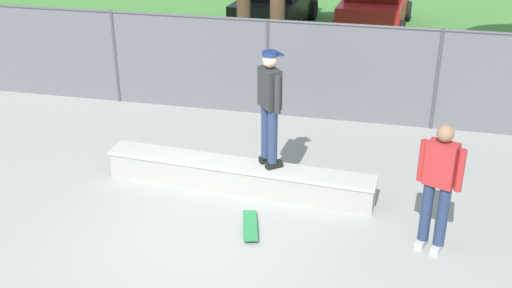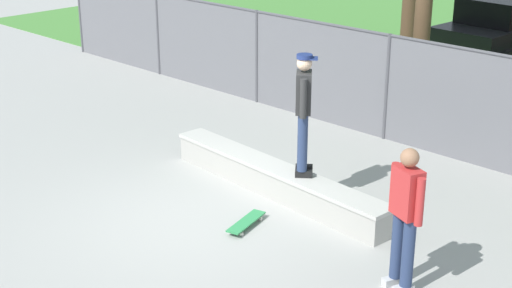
{
  "view_description": "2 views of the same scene",
  "coord_description": "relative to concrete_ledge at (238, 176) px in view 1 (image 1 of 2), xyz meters",
  "views": [
    {
      "loc": [
        2.48,
        -6.95,
        4.84
      ],
      "look_at": [
        0.54,
        1.41,
        0.86
      ],
      "focal_mm": 43.39,
      "sensor_mm": 36.0,
      "label": 1
    },
    {
      "loc": [
        7.4,
        -6.41,
        4.85
      ],
      "look_at": [
        0.35,
        0.91,
        1.02
      ],
      "focal_mm": 52.43,
      "sensor_mm": 36.0,
      "label": 2
    }
  ],
  "objects": [
    {
      "name": "concrete_ledge",
      "position": [
        0.0,
        0.0,
        0.0
      ],
      "size": [
        4.39,
        0.79,
        0.47
      ],
      "color": "#A8A59E",
      "rests_on": "ground"
    },
    {
      "name": "ground_plane",
      "position": [
        -0.23,
        -1.48,
        -0.24
      ],
      "size": [
        80.0,
        80.0,
        0.0
      ],
      "primitive_type": "plane",
      "color": "#9E9E99"
    },
    {
      "name": "grass_strip",
      "position": [
        -0.23,
        13.55,
        -0.23
      ],
      "size": [
        31.83,
        20.0,
        0.02
      ],
      "primitive_type": "cube",
      "color": "#478438",
      "rests_on": "ground"
    },
    {
      "name": "skateboard",
      "position": [
        0.47,
        -1.13,
        -0.16
      ],
      "size": [
        0.39,
        0.82,
        0.09
      ],
      "color": "#2D8C4C",
      "rests_on": "ground"
    },
    {
      "name": "chainlink_fence",
      "position": [
        -0.23,
        3.25,
        0.84
      ],
      "size": [
        19.9,
        0.07,
        1.99
      ],
      "color": "#4C4C51",
      "rests_on": "ground"
    },
    {
      "name": "bystander",
      "position": [
        2.97,
        -1.0,
        0.77
      ],
      "size": [
        0.56,
        0.38,
        1.82
      ],
      "color": "beige",
      "rests_on": "ground"
    },
    {
      "name": "car_black",
      "position": [
        -1.49,
        10.38,
        0.6
      ],
      "size": [
        2.23,
        4.31,
        1.66
      ],
      "color": "black",
      "rests_on": "ground"
    },
    {
      "name": "skateboarder",
      "position": [
        0.49,
        0.05,
        1.26
      ],
      "size": [
        0.44,
        0.49,
        1.84
      ],
      "color": "black",
      "rests_on": "concrete_ledge"
    },
    {
      "name": "car_red",
      "position": [
        1.53,
        10.89,
        0.6
      ],
      "size": [
        2.23,
        4.31,
        1.66
      ],
      "color": "#B21E1E",
      "rests_on": "ground"
    }
  ]
}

